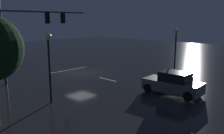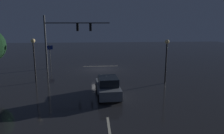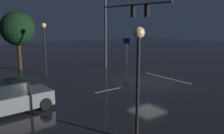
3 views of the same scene
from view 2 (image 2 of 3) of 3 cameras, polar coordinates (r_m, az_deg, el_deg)
name	(u,v)px [view 2 (image 2 of 3)]	position (r m, az deg, el deg)	size (l,w,h in m)	color
ground_plane	(101,69)	(28.77, -2.98, -0.62)	(80.00, 80.00, 0.00)	#232326
traffic_signal_assembly	(66,33)	(29.29, -12.34, 8.92)	(8.72, 0.47, 7.15)	#383A3D
lane_dash_far	(102,77)	(24.88, -2.71, -2.61)	(2.20, 0.16, 0.01)	beige
lane_dash_mid	(104,93)	(19.13, -2.09, -7.12)	(2.20, 0.16, 0.01)	beige
lane_dash_near	(109,125)	(13.61, -0.92, -15.38)	(2.20, 0.16, 0.01)	beige
stop_bar	(101,66)	(30.84, -3.10, 0.24)	(5.00, 0.16, 0.01)	beige
car_approaching	(108,87)	(18.32, -1.15, -5.38)	(2.13, 4.46, 1.70)	slate
street_lamp_left_kerb	(167,53)	(22.29, 14.49, 3.80)	(0.44, 0.44, 4.57)	black
street_lamp_right_kerb	(34,52)	(23.36, -20.34, 3.89)	(0.44, 0.44, 4.63)	black
route_sign	(50,51)	(33.00, -16.43, 4.25)	(0.88, 0.30, 2.93)	#383A3D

